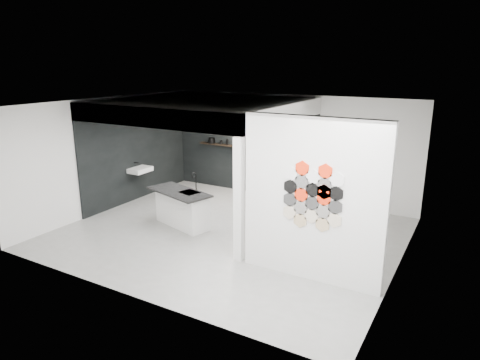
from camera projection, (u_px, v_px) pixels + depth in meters
name	position (u px, v px, depth m)	size (l,w,h in m)	color
floor	(229.00, 233.00, 9.35)	(7.00, 6.00, 0.01)	slate
partition_panel	(312.00, 201.00, 7.07)	(2.45, 0.15, 2.80)	silver
bay_clad_back	(244.00, 151.00, 12.14)	(4.40, 0.04, 2.35)	black
bay_clad_left	(138.00, 156.00, 11.53)	(0.04, 4.00, 2.35)	black
bulkhead	(203.00, 108.00, 10.12)	(4.40, 4.00, 0.40)	silver
corner_column	(239.00, 200.00, 7.80)	(0.16, 0.16, 2.35)	silver
fascia_beam	(149.00, 117.00, 8.52)	(4.40, 0.16, 0.40)	silver
wall_basin	(140.00, 170.00, 11.34)	(0.40, 0.60, 0.12)	silver
display_shelf	(245.00, 147.00, 11.97)	(3.00, 0.15, 0.04)	black
kitchen_island	(182.00, 208.00, 9.69)	(1.71, 1.11, 1.27)	silver
stockpot	(212.00, 140.00, 12.48)	(0.19, 0.19, 0.15)	black
kettle	(280.00, 148.00, 11.43)	(0.16, 0.16, 0.14)	black
glass_bowl	(290.00, 150.00, 11.30)	(0.14, 0.14, 0.10)	gray
glass_vase	(290.00, 149.00, 11.30)	(0.11, 0.11, 0.15)	gray
bottle_dark	(227.00, 142.00, 12.22)	(0.06, 0.06, 0.17)	black
utensil_cup	(221.00, 142.00, 12.33)	(0.09, 0.09, 0.11)	black
hex_tile_cluster	(313.00, 196.00, 6.96)	(1.04, 0.02, 1.16)	beige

